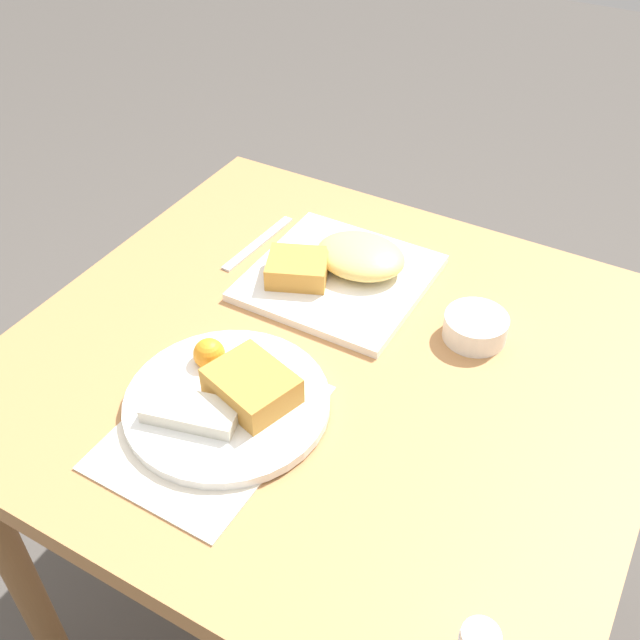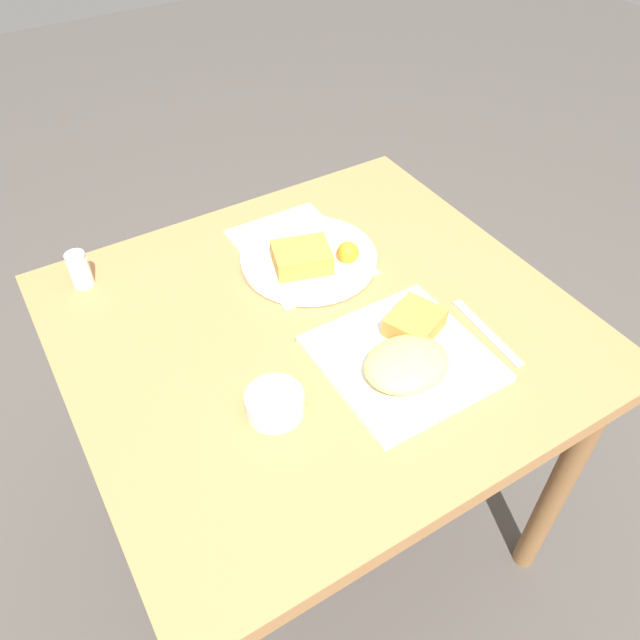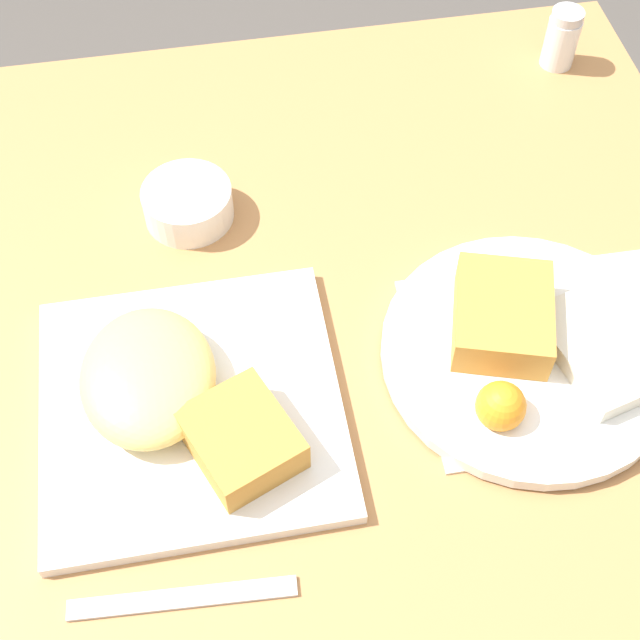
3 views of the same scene
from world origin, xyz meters
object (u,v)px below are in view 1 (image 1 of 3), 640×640
Objects in this scene: plate_oval_far at (229,397)px; butter_knife at (258,243)px; sauce_ramekin at (475,327)px; plate_square_near at (342,268)px.

plate_oval_far is 0.37m from butter_knife.
butter_knife is at bearing -62.68° from plate_oval_far.
plate_square_near is at bearing -6.47° from sauce_ramekin.
butter_knife is at bearing -5.31° from plate_square_near.
plate_oval_far is 0.37m from sauce_ramekin.
plate_oval_far is 2.93× the size of sauce_ramekin.
plate_square_near is 2.86× the size of sauce_ramekin.
plate_square_near is 0.98× the size of plate_oval_far.
plate_oval_far is at bearing 30.97° from butter_knife.
plate_oval_far is 1.50× the size of butter_knife.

